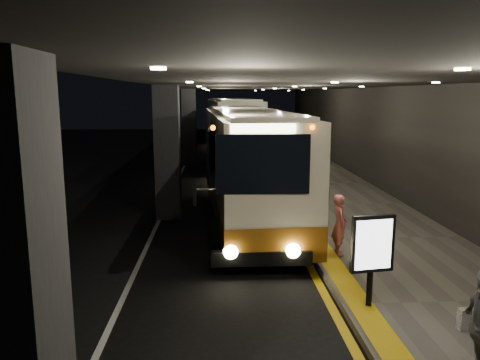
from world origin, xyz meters
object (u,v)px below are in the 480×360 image
object	(u,v)px
coach_third	(227,120)
info_sign	(373,246)
coach_second	(231,132)
stanchion_post	(368,280)
passenger_boarding	(340,224)
bag_polka	(467,319)
coach_main	(247,168)

from	to	relation	value
coach_third	info_sign	distance (m)	36.67
coach_second	stanchion_post	size ratio (longest dim) A/B	11.71
stanchion_post	passenger_boarding	bearing A→B (deg)	85.77
bag_polka	coach_main	bearing A→B (deg)	111.66
passenger_boarding	coach_second	bearing A→B (deg)	7.36
bag_polka	stanchion_post	size ratio (longest dim) A/B	0.38
coach_main	bag_polka	size ratio (longest dim) A/B	29.28
coach_second	bag_polka	xyz separation A→B (m)	(3.35, -21.74, -1.45)
passenger_boarding	info_sign	distance (m)	3.02
bag_polka	stanchion_post	distance (m)	1.75
coach_main	coach_second	world-z (taller)	coach_second
info_sign	stanchion_post	xyz separation A→B (m)	(-0.05, 0.02, -0.68)
coach_second	info_sign	world-z (taller)	coach_second
coach_third	bag_polka	bearing A→B (deg)	-82.40
coach_third	info_sign	size ratio (longest dim) A/B	6.48
passenger_boarding	info_sign	size ratio (longest dim) A/B	0.85
passenger_boarding	stanchion_post	size ratio (longest dim) A/B	1.48
coach_third	info_sign	xyz separation A→B (m)	(1.98, -36.62, -0.37)
passenger_boarding	stanchion_post	world-z (taller)	passenger_boarding
passenger_boarding	coach_third	bearing A→B (deg)	4.07
passenger_boarding	bag_polka	xyz separation A→B (m)	(1.19, -3.95, -0.56)
passenger_boarding	coach_main	bearing A→B (deg)	26.42
coach_main	coach_second	xyz separation A→B (m)	(-0.10, 13.56, 0.11)
coach_main	coach_third	xyz separation A→B (m)	(-0.09, 29.41, 0.04)
bag_polka	stanchion_post	world-z (taller)	stanchion_post
coach_third	passenger_boarding	xyz separation A→B (m)	(2.15, -33.63, -0.81)
passenger_boarding	stanchion_post	bearing A→B (deg)	176.18
coach_third	stanchion_post	bearing A→B (deg)	-84.45
info_sign	coach_second	bearing A→B (deg)	85.83
info_sign	stanchion_post	bearing A→B (deg)	144.09
bag_polka	coach_second	bearing A→B (deg)	98.76
bag_polka	coach_third	bearing A→B (deg)	95.07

